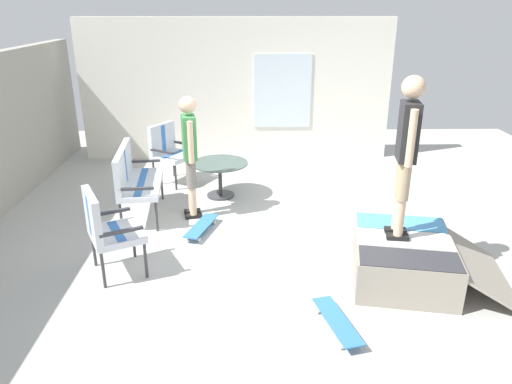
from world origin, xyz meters
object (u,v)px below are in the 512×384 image
skateboard_by_bench (201,226)px  patio_table (220,172)px  skate_ramp (405,258)px  person_watching (190,148)px  skateboard_spare (337,321)px  patio_chair_near_house (168,148)px  patio_bench (133,176)px  person_skater (407,146)px  patio_chair_by_wall (105,226)px

skateboard_by_bench → patio_table: bearing=-8.6°
skate_ramp → person_watching: bearing=55.7°
skateboard_by_bench → skateboard_spare: size_ratio=1.00×
patio_chair_near_house → skateboard_by_bench: bearing=-160.4°
patio_bench → skateboard_by_bench: 1.29m
patio_bench → skateboard_by_bench: (-0.59, -1.01, -0.53)m
patio_table → patio_chair_near_house: bearing=52.5°
person_skater → skateboard_by_bench: bearing=64.1°
person_skater → skateboard_by_bench: person_skater is taller
patio_chair_by_wall → person_skater: size_ratio=0.57×
patio_table → skateboard_by_bench: bearing=171.4°
person_watching → patio_chair_near_house: bearing=20.5°
skate_ramp → patio_table: size_ratio=2.12×
patio_chair_by_wall → skateboard_spare: 2.72m
patio_bench → patio_table: patio_bench is taller
skate_ramp → patio_chair_by_wall: bearing=87.7°
skate_ramp → person_watching: size_ratio=1.08×
skateboard_spare → person_skater: bearing=-38.9°
skateboard_by_bench → skateboard_spare: bearing=-145.3°
patio_bench → patio_table: (0.73, -1.21, -0.21)m
skate_ramp → patio_chair_by_wall: patio_chair_by_wall is taller
patio_chair_by_wall → person_watching: 1.86m
patio_chair_near_house → patio_chair_by_wall: same height
patio_chair_by_wall → patio_bench: bearing=1.9°
person_watching → skateboard_by_bench: 1.12m
skateboard_spare → skate_ramp: bearing=-44.9°
patio_bench → person_watching: size_ratio=0.74×
skateboard_by_bench → skateboard_spare: (-2.14, -1.48, 0.00)m
person_skater → skateboard_spare: person_skater is taller
skate_ramp → patio_chair_by_wall: size_ratio=1.87×
person_skater → patio_chair_near_house: bearing=43.9°
patio_bench → patio_chair_near_house: same height
person_watching → patio_bench: bearing=88.0°
patio_bench → person_skater: (-1.71, -3.32, 0.92)m
patio_bench → person_skater: bearing=-117.2°
patio_chair_by_wall → skateboard_spare: (-1.07, -2.44, -0.53)m
patio_chair_near_house → person_skater: size_ratio=0.57×
patio_bench → person_skater: 3.85m
skate_ramp → person_skater: bearing=50.3°
person_watching → person_skater: (-1.68, -2.48, 0.49)m
skate_ramp → person_watching: (1.77, 2.59, 0.80)m
patio_chair_by_wall → patio_table: (2.39, -1.15, -0.21)m
patio_chair_near_house → skateboard_by_bench: 2.22m
skate_ramp → patio_bench: bearing=62.3°
person_watching → skateboard_by_bench: (-0.56, -0.17, -0.95)m
patio_chair_near_house → patio_chair_by_wall: 3.11m
patio_table → patio_chair_by_wall: bearing=154.3°
skate_ramp → patio_table: 3.37m
skateboard_by_bench → patio_chair_by_wall: bearing=138.4°
person_watching → skateboard_by_bench: bearing=-162.8°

